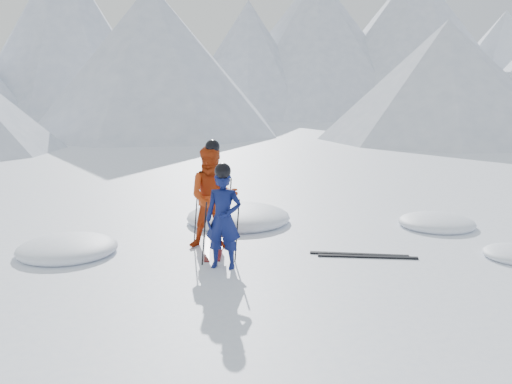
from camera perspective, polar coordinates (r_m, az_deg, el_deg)
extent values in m
plane|color=white|center=(9.58, 10.94, -6.72)|extent=(160.00, 160.00, 0.00)
cone|color=#B2BCD1|center=(49.92, -19.44, 15.30)|extent=(23.96, 23.96, 14.35)
cone|color=#B2BCD1|center=(59.93, -11.29, 13.71)|extent=(17.69, 17.69, 11.93)
cone|color=#B2BCD1|center=(52.70, -0.77, 13.73)|extent=(19.63, 19.63, 10.85)
cone|color=#B2BCD1|center=(56.96, 6.28, 15.13)|extent=(23.31, 23.31, 14.15)
cone|color=#B2BCD1|center=(59.01, 16.16, 14.98)|extent=(28.94, 28.94, 14.88)
cone|color=silver|center=(64.39, 24.49, 12.23)|extent=(24.45, 24.45, 10.76)
cone|color=#B2BCD1|center=(32.36, 19.23, 11.03)|extent=(14.00, 14.00, 6.50)
cone|color=#B2BCD1|center=(34.60, -10.78, 13.46)|extent=(16.00, 16.00, 9.00)
imported|color=#0C154C|center=(8.68, -3.45, -2.89)|extent=(0.68, 0.56, 1.60)
imported|color=#B2350E|center=(9.75, -4.52, -0.57)|extent=(0.98, 0.81, 1.86)
cylinder|color=black|center=(8.87, -5.46, -4.40)|extent=(0.11, 0.08, 1.07)
cylinder|color=black|center=(9.01, -2.01, -4.11)|extent=(0.11, 0.07, 1.07)
cylinder|color=black|center=(10.05, -6.32, -2.08)|extent=(0.12, 0.10, 1.24)
cylinder|color=black|center=(9.99, -2.85, -2.09)|extent=(0.12, 0.09, 1.24)
cube|color=black|center=(9.97, -5.13, -5.76)|extent=(0.24, 1.70, 0.03)
cube|color=black|center=(9.99, -3.75, -5.71)|extent=(0.35, 1.69, 0.03)
cube|color=black|center=(9.66, 10.79, -6.47)|extent=(1.65, 0.58, 0.03)
cube|color=black|center=(9.56, 11.66, -6.69)|extent=(1.67, 0.52, 0.03)
ellipsoid|color=white|center=(10.18, -19.21, -6.08)|extent=(1.75, 1.75, 0.38)
ellipsoid|color=white|center=(12.04, 18.45, -3.44)|extent=(1.58, 1.58, 0.35)
ellipsoid|color=white|center=(11.79, -1.86, -3.16)|extent=(2.24, 2.24, 0.49)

